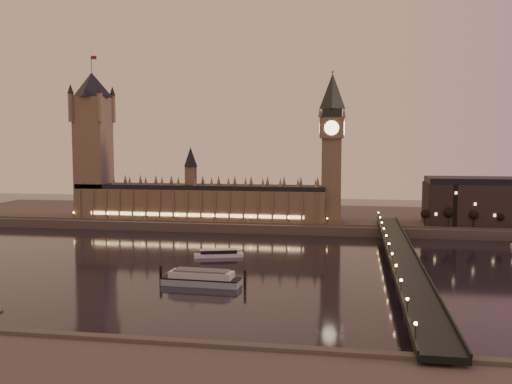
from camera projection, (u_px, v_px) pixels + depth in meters
ground at (212, 266)px, 284.22m from camera, size 700.00×700.00×0.00m
far_embankment at (302, 218)px, 440.82m from camera, size 560.00×130.00×6.00m
palace_of_westminster at (199, 198)px, 407.88m from camera, size 180.00×26.62×52.00m
victoria_tower at (93, 136)px, 417.57m from camera, size 31.68×31.68×118.00m
big_ben at (332, 139)px, 388.19m from camera, size 17.68×17.68×104.00m
westminster_bridge at (401, 261)px, 268.19m from camera, size 13.20×260.00×15.30m
bare_tree_0 at (422, 214)px, 370.68m from camera, size 5.71×5.71×11.62m
bare_tree_1 at (448, 215)px, 367.96m from camera, size 5.71×5.71×11.62m
bare_tree_2 at (474, 215)px, 365.24m from camera, size 5.71×5.71×11.62m
bare_tree_3 at (500, 216)px, 362.52m from camera, size 5.71×5.71×11.62m
cruise_boat_a at (219, 254)px, 305.92m from camera, size 26.76×13.23×4.20m
moored_barge at (202, 278)px, 245.80m from camera, size 39.30×11.06×7.21m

